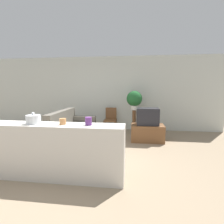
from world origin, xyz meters
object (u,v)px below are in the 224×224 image
(wooden_chair, at_px, (111,118))
(potted_plant, at_px, (134,99))
(decorative_bowl, at_px, (33,119))
(television, at_px, (148,116))
(couch, at_px, (72,132))

(wooden_chair, height_order, potted_plant, potted_plant)
(wooden_chair, distance_m, decorative_bowl, 3.53)
(potted_plant, bearing_deg, television, -62.99)
(television, distance_m, wooden_chair, 1.61)
(couch, bearing_deg, decorative_bowl, -88.68)
(potted_plant, bearing_deg, couch, -146.03)
(potted_plant, relative_size, decorative_bowl, 2.66)
(wooden_chair, relative_size, decorative_bowl, 3.51)
(couch, bearing_deg, television, 10.88)
(wooden_chair, bearing_deg, decorative_bowl, -104.64)
(television, xyz_separation_m, wooden_chair, (-1.23, 1.00, -0.26))
(couch, height_order, decorative_bowl, decorative_bowl)
(couch, distance_m, wooden_chair, 1.70)
(couch, bearing_deg, potted_plant, 33.97)
(television, distance_m, decorative_bowl, 3.19)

